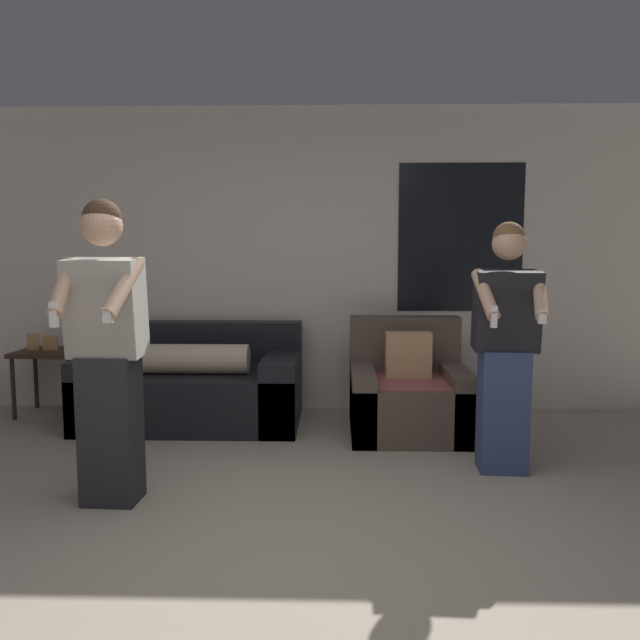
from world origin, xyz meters
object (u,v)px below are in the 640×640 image
(couch, at_px, (194,387))
(armchair, at_px, (408,394))
(person_left, at_px, (107,350))
(person_right, at_px, (505,347))
(side_table, at_px, (51,359))

(couch, xyz_separation_m, armchair, (1.77, -0.22, -0.00))
(person_left, relative_size, person_right, 1.06)
(armchair, height_order, person_right, person_right)
(person_right, bearing_deg, armchair, 120.06)
(couch, height_order, armchair, armchair)
(person_left, bearing_deg, person_right, 13.58)
(armchair, relative_size, person_right, 0.57)
(couch, bearing_deg, person_left, -93.12)
(couch, relative_size, person_right, 1.09)
(person_right, bearing_deg, side_table, 159.52)
(couch, distance_m, person_right, 2.59)
(couch, bearing_deg, armchair, -7.15)
(armchair, bearing_deg, couch, 172.85)
(side_table, bearing_deg, couch, -9.99)
(side_table, bearing_deg, armchair, -8.36)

